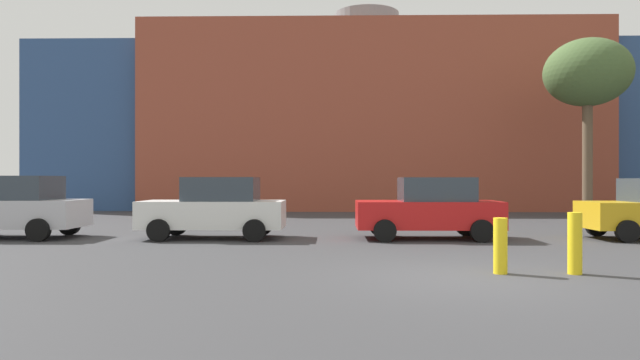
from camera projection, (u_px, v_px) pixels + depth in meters
ground_plane at (466, 278)px, 9.37m from camera, size 200.00×200.00×0.00m
building_backdrop at (367, 128)px, 35.01m from camera, size 37.32×13.12×12.01m
parked_car_0 at (11, 207)px, 15.77m from camera, size 4.04×1.98×1.75m
parked_car_1 at (215, 208)px, 15.66m from camera, size 3.95×1.94×1.71m
parked_car_2 at (430, 208)px, 15.54m from camera, size 3.94×1.93×1.71m
bare_tree_0 at (587, 74)px, 23.77m from camera, size 3.58×3.58×7.64m
bollard_yellow_0 at (575, 243)px, 9.73m from camera, size 0.24×0.24×1.07m
bollard_yellow_1 at (500, 246)px, 9.78m from camera, size 0.24×0.24×0.98m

